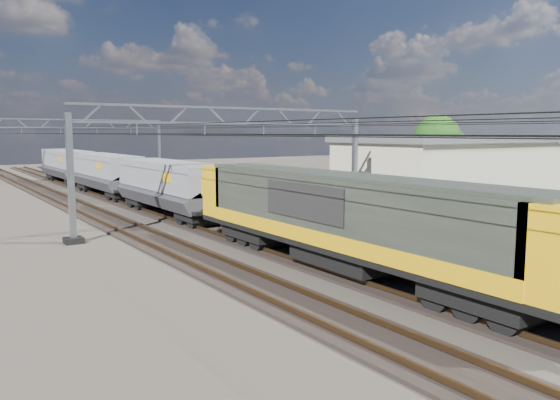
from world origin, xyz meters
TOP-DOWN VIEW (x-y plane):
  - ground at (0.00, 0.00)m, footprint 160.00×160.00m
  - track_outer_west at (-6.00, 0.00)m, footprint 2.60×140.00m
  - track_loco at (-2.00, 0.00)m, footprint 2.60×140.00m
  - track_inner_east at (2.00, 0.00)m, footprint 2.60×140.00m
  - track_outer_east at (6.00, 0.00)m, footprint 2.60×140.00m
  - catenary_gantry_mid at (0.00, 4.00)m, footprint 19.90×0.90m
  - catenary_gantry_far at (0.00, 40.00)m, footprint 19.90×0.90m
  - overhead_wires at (0.00, 8.00)m, footprint 12.03×140.00m
  - locomotive at (-2.00, -8.30)m, footprint 2.76×21.10m
  - hopper_wagon_lead at (-2.00, 9.39)m, footprint 3.38×13.00m
  - hopper_wagon_mid at (-2.00, 23.59)m, footprint 3.38×13.00m
  - hopper_wagon_third at (-2.00, 37.79)m, footprint 3.38×13.00m
  - industrial_shed at (22.00, 6.00)m, footprint 18.60×10.60m
  - tree_far at (30.32, 13.79)m, footprint 5.46×5.06m

SIDE VIEW (x-z plane):
  - ground at x=0.00m, z-range 0.00..0.00m
  - track_outer_west at x=-6.00m, z-range -0.08..0.22m
  - track_loco at x=-2.00m, z-range -0.08..0.22m
  - track_inner_east at x=2.00m, z-range -0.08..0.22m
  - track_outer_east at x=6.00m, z-range -0.08..0.22m
  - hopper_wagon_lead at x=-2.00m, z-range 0.60..3.86m
  - hopper_wagon_mid at x=-2.00m, z-range 0.60..3.86m
  - hopper_wagon_third at x=-2.00m, z-range 0.60..3.86m
  - locomotive at x=-2.00m, z-range 0.52..4.14m
  - industrial_shed at x=22.00m, z-range 0.03..5.43m
  - catenary_gantry_mid at x=0.00m, z-range 0.35..7.46m
  - catenary_gantry_far at x=0.00m, z-range 0.35..7.46m
  - tree_far at x=30.32m, z-range 1.02..8.47m
  - overhead_wires at x=0.00m, z-range 5.48..6.02m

